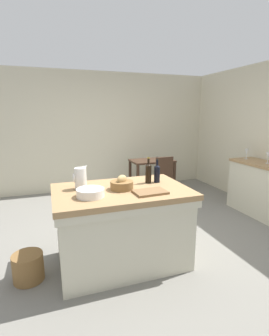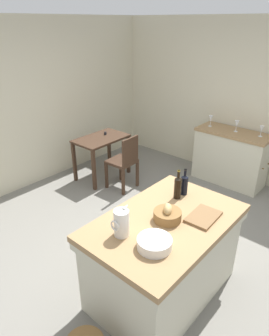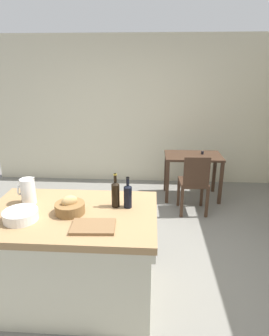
% 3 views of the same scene
% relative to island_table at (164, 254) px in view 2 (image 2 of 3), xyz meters
% --- Properties ---
extents(ground_plane, '(6.76, 6.76, 0.00)m').
position_rel_island_table_xyz_m(ground_plane, '(0.39, 0.48, -0.48)').
color(ground_plane, slate).
extents(wall_back, '(5.32, 0.12, 2.60)m').
position_rel_island_table_xyz_m(wall_back, '(0.39, 3.08, 0.82)').
color(wall_back, beige).
rests_on(wall_back, ground).
extents(wall_right, '(0.12, 5.20, 2.60)m').
position_rel_island_table_xyz_m(wall_right, '(2.99, 0.48, 0.82)').
color(wall_right, beige).
rests_on(wall_right, ground).
extents(island_table, '(1.48, 0.96, 0.89)m').
position_rel_island_table_xyz_m(island_table, '(0.00, 0.00, 0.00)').
color(island_table, '#99754C').
rests_on(island_table, ground).
extents(side_cabinet, '(0.52, 1.19, 0.90)m').
position_rel_island_table_xyz_m(side_cabinet, '(2.65, 0.58, -0.03)').
color(side_cabinet, '#99754C').
rests_on(side_cabinet, ground).
extents(writing_desk, '(0.91, 0.57, 0.78)m').
position_rel_island_table_xyz_m(writing_desk, '(1.35, 2.33, 0.13)').
color(writing_desk, '#3D281C').
rests_on(writing_desk, ground).
extents(wooden_chair, '(0.42, 0.42, 0.91)m').
position_rel_island_table_xyz_m(wooden_chair, '(1.31, 1.75, 0.02)').
color(wooden_chair, '#3D281C').
rests_on(wooden_chair, ground).
extents(pitcher, '(0.17, 0.13, 0.28)m').
position_rel_island_table_xyz_m(pitcher, '(-0.42, 0.15, 0.53)').
color(pitcher, silver).
rests_on(pitcher, island_table).
extents(wash_bowl, '(0.28, 0.28, 0.08)m').
position_rel_island_table_xyz_m(wash_bowl, '(-0.37, -0.15, 0.45)').
color(wash_bowl, silver).
rests_on(wash_bowl, island_table).
extents(bread_basket, '(0.25, 0.25, 0.16)m').
position_rel_island_table_xyz_m(bread_basket, '(0.00, -0.01, 0.47)').
color(bread_basket, brown).
rests_on(bread_basket, island_table).
extents(cutting_board, '(0.35, 0.25, 0.02)m').
position_rel_island_table_xyz_m(cutting_board, '(0.25, -0.24, 0.42)').
color(cutting_board, brown).
rests_on(cutting_board, island_table).
extents(wine_bottle_dark, '(0.07, 0.07, 0.29)m').
position_rel_island_table_xyz_m(wine_bottle_dark, '(0.48, 0.13, 0.53)').
color(wine_bottle_dark, black).
rests_on(wine_bottle_dark, island_table).
extents(wine_bottle_amber, '(0.07, 0.07, 0.31)m').
position_rel_island_table_xyz_m(wine_bottle_amber, '(0.38, 0.14, 0.54)').
color(wine_bottle_amber, black).
rests_on(wine_bottle_amber, island_table).
extents(wine_glass_far_left, '(0.07, 0.07, 0.17)m').
position_rel_island_table_xyz_m(wine_glass_far_left, '(2.71, 0.18, 0.54)').
color(wine_glass_far_left, white).
rests_on(wine_glass_far_left, side_cabinet).
extents(wine_glass_left, '(0.07, 0.07, 0.18)m').
position_rel_island_table_xyz_m(wine_glass_left, '(2.67, 0.57, 0.55)').
color(wine_glass_left, white).
rests_on(wine_glass_left, side_cabinet).
extents(wine_glass_middle, '(0.07, 0.07, 0.18)m').
position_rel_island_table_xyz_m(wine_glass_middle, '(2.64, 1.01, 0.55)').
color(wine_glass_middle, white).
rests_on(wine_glass_middle, side_cabinet).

